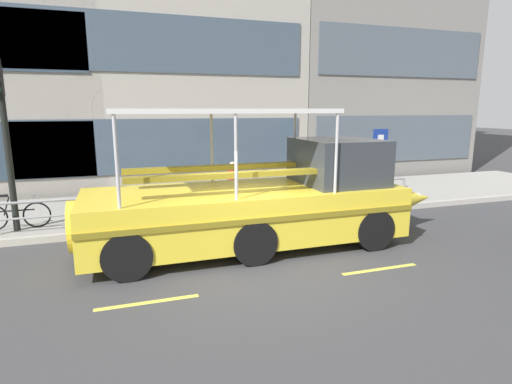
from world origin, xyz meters
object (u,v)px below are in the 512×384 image
object	(u,v)px
pedestrian_near_bow	(306,170)
pedestrian_mid_left	(233,180)
traffic_light_pole	(5,130)
duck_tour_boat	(267,201)
parking_sign	(379,152)
leaned_bicycle	(15,216)

from	to	relation	value
pedestrian_near_bow	pedestrian_mid_left	size ratio (longest dim) A/B	1.12
traffic_light_pole	pedestrian_near_bow	xyz separation A→B (m)	(8.93, 1.18, -1.60)
pedestrian_near_bow	duck_tour_boat	bearing A→B (deg)	-126.74
pedestrian_near_bow	pedestrian_mid_left	distance (m)	2.90
traffic_light_pole	pedestrian_mid_left	distance (m)	6.36
parking_sign	leaned_bicycle	size ratio (longest dim) A/B	1.42
parking_sign	pedestrian_near_bow	size ratio (longest dim) A/B	1.45
pedestrian_mid_left	parking_sign	bearing A→B (deg)	-1.94
parking_sign	leaned_bicycle	bearing A→B (deg)	-178.93
duck_tour_boat	pedestrian_mid_left	bearing A→B (deg)	90.09
duck_tour_boat	pedestrian_near_bow	xyz separation A→B (m)	(2.83, 3.80, 0.11)
traffic_light_pole	pedestrian_near_bow	size ratio (longest dim) A/B	2.55
duck_tour_boat	pedestrian_mid_left	world-z (taller)	duck_tour_boat
parking_sign	leaned_bicycle	xyz separation A→B (m)	(-11.46, -0.21, -1.31)
pedestrian_near_bow	traffic_light_pole	bearing A→B (deg)	-172.47
leaned_bicycle	traffic_light_pole	bearing A→B (deg)	-78.27
parking_sign	pedestrian_mid_left	distance (m)	5.38
traffic_light_pole	parking_sign	size ratio (longest dim) A/B	1.76
parking_sign	pedestrian_mid_left	size ratio (longest dim) A/B	1.63
leaned_bicycle	pedestrian_near_bow	bearing A→B (deg)	6.17
traffic_light_pole	parking_sign	distance (m)	11.46
traffic_light_pole	parking_sign	xyz separation A→B (m)	(11.42, 0.42, -0.95)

